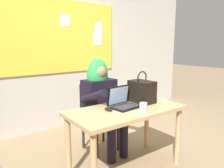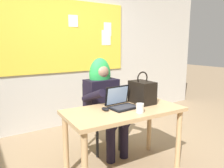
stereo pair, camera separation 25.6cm
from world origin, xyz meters
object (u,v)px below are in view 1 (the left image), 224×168
object	(u,v)px
desk_main	(126,118)
computer_mouse	(108,109)
laptop	(123,102)
coffee_mug	(143,107)
handbag	(142,91)
chair_at_desk	(97,113)
person_costumed	(102,98)

from	to	relation	value
desk_main	computer_mouse	xyz separation A→B (m)	(-0.21, 0.06, 0.12)
laptop	coffee_mug	size ratio (longest dim) A/B	3.53
laptop	handbag	world-z (taller)	handbag
chair_at_desk	handbag	world-z (taller)	handbag
person_costumed	coffee_mug	size ratio (longest dim) A/B	13.11
coffee_mug	chair_at_desk	bearing A→B (deg)	89.08
laptop	handbag	size ratio (longest dim) A/B	0.89
computer_mouse	coffee_mug	distance (m)	0.36
desk_main	computer_mouse	world-z (taller)	computer_mouse
laptop	handbag	xyz separation A→B (m)	(0.31, 0.01, 0.08)
chair_at_desk	person_costumed	xyz separation A→B (m)	(-0.00, -0.13, 0.23)
chair_at_desk	coffee_mug	bearing A→B (deg)	0.14
laptop	computer_mouse	size ratio (longest dim) A/B	3.22
person_costumed	handbag	bearing A→B (deg)	26.90
handbag	coffee_mug	distance (m)	0.39
desk_main	chair_at_desk	world-z (taller)	chair_at_desk
person_costumed	coffee_mug	world-z (taller)	person_costumed
desk_main	handbag	bearing A→B (deg)	14.53
person_costumed	computer_mouse	world-z (taller)	person_costumed
laptop	computer_mouse	distance (m)	0.22
desk_main	computer_mouse	distance (m)	0.25
laptop	person_costumed	bearing A→B (deg)	78.81
handbag	coffee_mug	xyz separation A→B (m)	(-0.26, -0.27, -0.09)
computer_mouse	handbag	xyz separation A→B (m)	(0.53, 0.03, 0.12)
laptop	desk_main	bearing A→B (deg)	-104.52
computer_mouse	person_costumed	bearing A→B (deg)	55.47
chair_at_desk	person_costumed	world-z (taller)	person_costumed
handbag	coffee_mug	size ratio (longest dim) A/B	3.98
desk_main	laptop	size ratio (longest dim) A/B	3.90
person_costumed	desk_main	bearing A→B (deg)	-8.67
desk_main	chair_at_desk	distance (m)	0.69
chair_at_desk	coffee_mug	size ratio (longest dim) A/B	9.43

